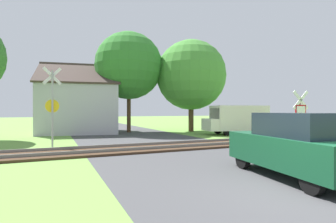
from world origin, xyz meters
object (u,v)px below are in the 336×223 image
at_px(tree_center, 129,66).
at_px(mail_truck, 237,119).
at_px(stop_sign_near, 300,116).
at_px(crossing_sign_far, 52,103).
at_px(house, 80,107).
at_px(parked_car, 294,145).
at_px(tree_right, 191,75).

distance_m(tree_center, mail_truck, 10.01).
xyz_separation_m(stop_sign_near, crossing_sign_far, (-10.27, 5.44, 0.61)).
xyz_separation_m(stop_sign_near, mail_truck, (2.92, 8.07, -0.37)).
bearing_deg(house, crossing_sign_far, -93.35).
bearing_deg(stop_sign_near, tree_center, -67.21).
bearing_deg(parked_car, tree_center, 97.77).
relative_size(crossing_sign_far, parked_car, 0.95).
xyz_separation_m(tree_center, mail_truck, (7.21, -5.33, -4.45)).
bearing_deg(parked_car, house, 109.71).
bearing_deg(stop_sign_near, house, -56.16).
xyz_separation_m(stop_sign_near, tree_right, (1.06, 12.12, 3.42)).
bearing_deg(mail_truck, stop_sign_near, 168.58).
distance_m(stop_sign_near, mail_truck, 8.59).
height_order(house, tree_center, tree_center).
bearing_deg(mail_truck, house, 67.23).
distance_m(tree_center, parked_car, 17.36).
xyz_separation_m(tree_right, parked_car, (-5.28, -15.39, -4.13)).
height_order(stop_sign_near, house, house).
xyz_separation_m(crossing_sign_far, tree_right, (11.33, 6.68, 2.80)).
relative_size(crossing_sign_far, tree_right, 0.49).
relative_size(crossing_sign_far, house, 0.55).
bearing_deg(tree_center, tree_right, -13.57).
xyz_separation_m(house, parked_car, (3.89, -18.04, -1.26)).
height_order(stop_sign_near, crossing_sign_far, crossing_sign_far).
bearing_deg(crossing_sign_far, tree_center, 45.80).
distance_m(crossing_sign_far, tree_center, 10.55).
bearing_deg(mail_truck, tree_center, 61.97).
distance_m(crossing_sign_far, parked_car, 10.69).
height_order(crossing_sign_far, house, house).
xyz_separation_m(crossing_sign_far, tree_center, (5.98, 7.97, 3.46)).
height_order(tree_center, mail_truck, tree_center).
bearing_deg(house, stop_sign_near, -51.53).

